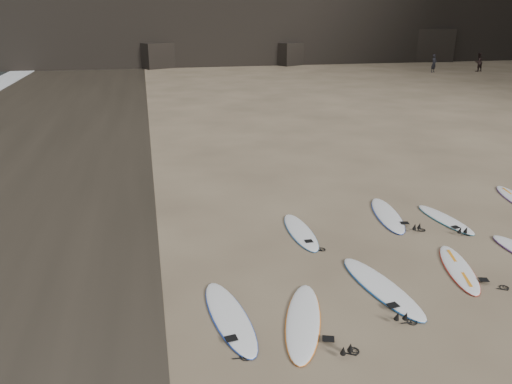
% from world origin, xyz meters
% --- Properties ---
extents(ground, '(240.00, 240.00, 0.00)m').
position_xyz_m(ground, '(0.00, 0.00, 0.00)').
color(ground, '#897559').
rests_on(ground, ground).
extents(surfboard_0, '(1.46, 2.64, 0.09)m').
position_xyz_m(surfboard_0, '(-4.48, -1.22, 0.05)').
color(surfboard_0, white).
rests_on(surfboard_0, ground).
extents(surfboard_1, '(1.10, 2.81, 0.10)m').
position_xyz_m(surfboard_1, '(-2.52, -0.42, 0.05)').
color(surfboard_1, white).
rests_on(surfboard_1, ground).
extents(surfboard_2, '(1.20, 2.37, 0.08)m').
position_xyz_m(surfboard_2, '(-0.47, -0.05, 0.04)').
color(surfboard_2, white).
rests_on(surfboard_2, ground).
extents(surfboard_5, '(0.59, 2.40, 0.09)m').
position_xyz_m(surfboard_5, '(-3.35, 2.61, 0.04)').
color(surfboard_5, white).
rests_on(surfboard_5, ground).
extents(surfboard_6, '(1.14, 2.70, 0.09)m').
position_xyz_m(surfboard_6, '(-0.61, 3.17, 0.05)').
color(surfboard_6, white).
rests_on(surfboard_6, ground).
extents(surfboard_7, '(0.80, 2.28, 0.08)m').
position_xyz_m(surfboard_7, '(0.82, 2.55, 0.04)').
color(surfboard_7, white).
rests_on(surfboard_7, ground).
extents(surfboard_11, '(0.96, 2.67, 0.09)m').
position_xyz_m(surfboard_11, '(-5.80, -0.80, 0.05)').
color(surfboard_11, white).
rests_on(surfboard_11, ground).
extents(person_a, '(0.71, 0.61, 1.65)m').
position_xyz_m(person_a, '(19.72, 34.81, 0.82)').
color(person_a, black).
rests_on(person_a, ground).
extents(person_b, '(0.95, 0.80, 1.75)m').
position_xyz_m(person_b, '(24.30, 34.59, 0.88)').
color(person_b, black).
rests_on(person_b, ground).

